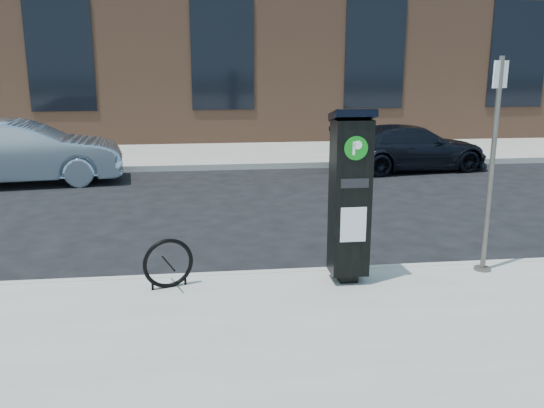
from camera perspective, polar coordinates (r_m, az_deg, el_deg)
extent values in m
plane|color=black|center=(7.55, -0.90, -7.73)|extent=(120.00, 120.00, 0.00)
cube|color=gray|center=(21.17, -4.98, 6.57)|extent=(60.00, 12.00, 0.15)
cube|color=#9E9B93|center=(7.51, -0.88, -7.25)|extent=(60.00, 0.12, 0.16)
cube|color=#9E9B93|center=(15.26, -4.13, 3.70)|extent=(60.00, 0.12, 0.16)
cube|color=brown|center=(24.02, -5.47, 16.82)|extent=(28.00, 10.00, 8.00)
cube|color=black|center=(19.43, -20.28, 13.78)|extent=(2.00, 0.06, 3.50)
cube|color=black|center=(18.97, -4.93, 14.58)|extent=(2.00, 0.06, 3.50)
cube|color=black|center=(19.81, 10.16, 14.39)|extent=(2.00, 0.06, 3.50)
cube|color=black|center=(21.79, 23.19, 13.46)|extent=(2.00, 0.06, 3.50)
cube|color=black|center=(7.24, 7.46, -7.08)|extent=(0.22, 0.22, 0.11)
cube|color=black|center=(6.95, 7.72, 0.60)|extent=(0.44, 0.39, 1.88)
cube|color=black|center=(6.79, 7.99, 8.70)|extent=(0.49, 0.43, 0.17)
cylinder|color=#086211|center=(6.64, 8.33, 5.50)|extent=(0.28, 0.02, 0.28)
cube|color=white|center=(6.64, 8.33, 5.50)|extent=(0.10, 0.01, 0.15)
cube|color=silver|center=(6.84, 8.06, -2.04)|extent=(0.31, 0.01, 0.42)
cube|color=black|center=(6.72, 8.21, 2.04)|extent=(0.33, 0.01, 0.11)
cylinder|color=#5E5953|center=(8.02, 20.11, -6.03)|extent=(0.22, 0.22, 0.03)
cylinder|color=#5E5953|center=(7.69, 20.94, 3.39)|extent=(0.06, 0.06, 2.71)
cube|color=silver|center=(7.58, 21.70, 11.85)|extent=(0.23, 0.11, 0.32)
torus|color=black|center=(7.00, -10.24, -5.81)|extent=(0.60, 0.24, 0.61)
cylinder|color=black|center=(7.04, -11.75, -7.87)|extent=(0.03, 0.03, 0.12)
cylinder|color=black|center=(7.13, -8.59, -7.43)|extent=(0.03, 0.03, 0.12)
imported|color=#8093A4|center=(14.51, -23.59, 4.69)|extent=(4.65, 2.12, 1.48)
imported|color=black|center=(15.52, 13.56, 5.45)|extent=(4.25, 2.14, 1.18)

